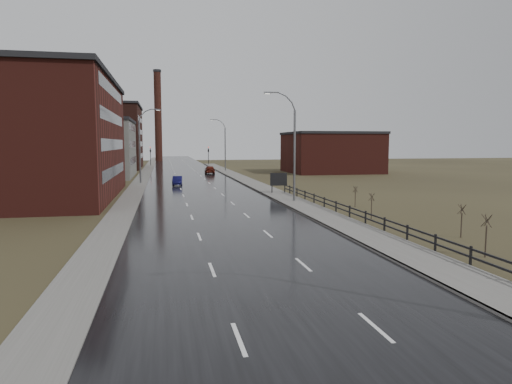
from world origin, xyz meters
name	(u,v)px	position (x,y,z in m)	size (l,w,h in m)	color
road	(194,184)	(0.00, 60.00, 0.03)	(14.00, 300.00, 0.06)	black
sidewalk_right	(295,203)	(8.60, 35.00, 0.09)	(3.20, 180.00, 0.18)	#595651
curb_right	(281,203)	(7.08, 35.00, 0.09)	(0.16, 180.00, 0.18)	slate
sidewalk_left	(139,184)	(-8.20, 60.00, 0.06)	(2.40, 260.00, 0.12)	#595651
warehouse_near	(9,138)	(-20.99, 45.00, 6.76)	(22.44, 28.56, 13.50)	#471914
warehouse_mid	(87,148)	(-17.99, 78.00, 5.26)	(16.32, 20.40, 10.50)	slate
warehouse_far	(85,137)	(-22.99, 108.00, 7.76)	(26.52, 24.48, 15.50)	#331611
building_right	(331,152)	(30.30, 82.00, 4.26)	(18.36, 16.32, 8.50)	#471914
smokestack	(158,116)	(-6.00, 150.00, 15.50)	(2.70, 2.70, 30.70)	#331611
streetlight_right_mid	(292,146)	(8.50, 36.00, 5.84)	(3.36, 0.28, 11.35)	slate
streetlight_left	(142,145)	(-7.70, 62.00, 5.84)	(3.36, 0.28, 11.35)	slate
streetlight_right_far	(224,145)	(8.50, 90.00, 5.84)	(3.36, 0.28, 11.35)	slate
guardrail	(389,224)	(10.30, 18.31, 0.71)	(0.10, 53.05, 1.10)	black
shrub_c	(486,235)	(12.48, 11.71, 1.25)	(0.56, 0.59, 2.35)	#382D23
shrub_d	(462,220)	(14.49, 16.59, 1.16)	(0.52, 0.55, 2.19)	#382D23
shrub_e	(372,205)	(12.07, 24.69, 1.12)	(0.50, 0.53, 2.11)	#382D23
shrub_f	(355,196)	(13.63, 31.49, 1.07)	(0.48, 0.51, 2.02)	#382D23
billboard	(279,180)	(9.10, 43.79, 1.74)	(2.09, 0.17, 2.59)	black
traffic_light_left	(150,149)	(-8.00, 120.00, 4.60)	(0.58, 2.73, 5.30)	black
traffic_light_right	(208,149)	(8.00, 120.00, 4.60)	(0.58, 2.73, 5.30)	black
car_near	(177,181)	(-2.55, 58.20, 0.64)	(1.36, 3.91, 1.29)	#0D0C3E
car_far	(210,170)	(4.63, 82.54, 0.82)	(1.93, 4.80, 1.64)	#51160D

